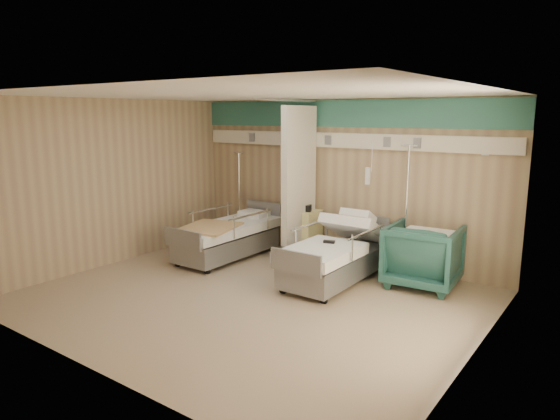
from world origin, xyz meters
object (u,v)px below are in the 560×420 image
object	(u,v)px
iv_stand_left	(240,225)
iv_stand_right	(404,249)
bed_left	(227,241)
visitor_armchair	(423,256)
bed_right	(335,262)
bedside_cabinet	(304,233)

from	to	relation	value
iv_stand_left	iv_stand_right	bearing A→B (deg)	0.46
bed_left	iv_stand_left	size ratio (longest dim) A/B	1.18
visitor_armchair	bed_right	bearing A→B (deg)	22.83
bed_right	iv_stand_left	distance (m)	2.83
bed_left	iv_stand_left	distance (m)	1.03
bed_right	iv_stand_left	xyz separation A→B (m)	(-2.68, 0.91, 0.06)
bedside_cabinet	visitor_armchair	distance (m)	2.34
bed_left	bedside_cabinet	distance (m)	1.39
bed_right	iv_stand_left	bearing A→B (deg)	161.22
iv_stand_right	iv_stand_left	bearing A→B (deg)	-179.54
bed_right	bed_left	xyz separation A→B (m)	(-2.20, 0.00, 0.00)
bedside_cabinet	iv_stand_left	xyz separation A→B (m)	(-1.53, 0.01, -0.05)
iv_stand_left	visitor_armchair	bearing A→B (deg)	-4.62
bed_right	bedside_cabinet	world-z (taller)	bedside_cabinet
iv_stand_right	bed_right	bearing A→B (deg)	-128.13
bedside_cabinet	visitor_armchair	size ratio (longest dim) A/B	0.82
bed_left	bed_right	bearing A→B (deg)	0.00
bed_right	bed_left	size ratio (longest dim) A/B	1.00
visitor_armchair	iv_stand_right	xyz separation A→B (m)	(-0.43, 0.34, -0.04)
bed_left	bedside_cabinet	xyz separation A→B (m)	(1.05, 0.90, 0.11)
bedside_cabinet	visitor_armchair	bearing A→B (deg)	-7.37
bed_right	iv_stand_right	distance (m)	1.20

